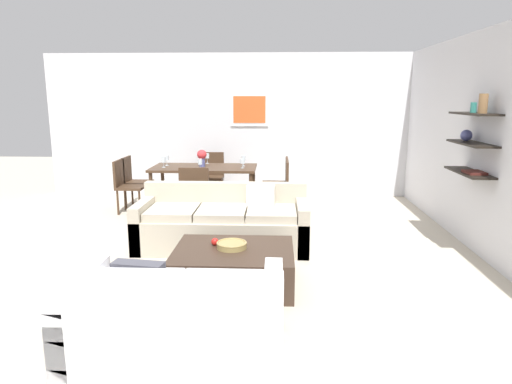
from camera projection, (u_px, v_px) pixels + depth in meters
name	position (u px, v px, depth m)	size (l,w,h in m)	color
ground_plane	(232.00, 255.00, 5.60)	(18.00, 18.00, 0.00)	#BCB29E
back_wall_unit	(265.00, 126.00, 8.76)	(8.40, 0.09, 2.70)	silver
right_wall_shelf_unit	(475.00, 141.00, 5.76)	(0.34, 8.20, 2.70)	silver
sofa_beige	(223.00, 224.00, 5.87)	(2.16, 0.90, 0.78)	#B2A893
loveseat_white	(175.00, 318.00, 3.39)	(1.58, 0.90, 0.78)	white
coffee_table	(234.00, 267.00, 4.69)	(1.21, 0.98, 0.38)	#38281E
decorative_bowl	(232.00, 245.00, 4.68)	(0.31, 0.31, 0.06)	#99844C
apple_on_coffee_table	(215.00, 242.00, 4.76)	(0.08, 0.08, 0.08)	red
dining_table	(204.00, 171.00, 7.67)	(1.73, 0.88, 0.75)	#422D1E
dining_chair_left_far	(133.00, 178.00, 7.96)	(0.44, 0.44, 0.88)	#422D1E
dining_chair_left_near	(126.00, 183.00, 7.57)	(0.44, 0.44, 0.88)	#422D1E
dining_chair_head	(212.00, 173.00, 8.53)	(0.44, 0.44, 0.88)	#422D1E
dining_chair_right_near	(280.00, 184.00, 7.45)	(0.44, 0.44, 0.88)	#422D1E
dining_chair_right_far	(280.00, 180.00, 7.84)	(0.44, 0.44, 0.88)	#422D1E
dining_chair_foot	(195.00, 191.00, 6.88)	(0.44, 0.44, 0.88)	#422D1E
wine_glass_left_far	(167.00, 158.00, 7.77)	(0.08, 0.08, 0.17)	silver
wine_glass_head	(207.00, 156.00, 8.00)	(0.07, 0.07, 0.18)	silver
wine_glass_right_near	(242.00, 162.00, 7.50)	(0.08, 0.08, 0.15)	silver
wine_glass_left_near	(164.00, 160.00, 7.55)	(0.07, 0.07, 0.18)	silver
wine_glass_foot	(200.00, 162.00, 7.26)	(0.07, 0.07, 0.18)	silver
wine_glass_right_far	(243.00, 159.00, 7.71)	(0.07, 0.07, 0.18)	silver
centerpiece_vase	(202.00, 157.00, 7.64)	(0.16, 0.16, 0.28)	#4C518C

